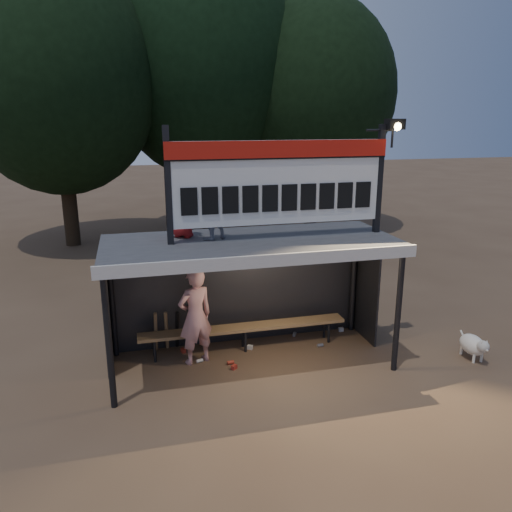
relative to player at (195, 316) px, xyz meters
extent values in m
plane|color=#4E3827|center=(0.96, -0.25, -0.89)|extent=(80.00, 80.00, 0.00)
imported|color=silver|center=(0.00, 0.00, 0.00)|extent=(0.76, 0.62, 1.79)
imported|color=gray|center=(0.31, -0.10, 1.95)|extent=(0.62, 0.56, 1.05)
imported|color=#AB1A1B|center=(-0.14, 0.20, 1.95)|extent=(0.62, 0.57, 1.06)
cube|color=#3A3B3D|center=(0.96, -0.25, 1.37)|extent=(5.00, 2.00, 0.12)
cube|color=silver|center=(0.96, -1.27, 1.33)|extent=(5.10, 0.06, 0.20)
cylinder|color=black|center=(-1.44, -1.15, 0.21)|extent=(0.10, 0.10, 2.20)
cylinder|color=black|center=(3.36, -1.15, 0.21)|extent=(0.10, 0.10, 2.20)
cylinder|color=black|center=(-1.44, 0.65, 0.21)|extent=(0.10, 0.10, 2.20)
cylinder|color=black|center=(3.36, 0.65, 0.21)|extent=(0.10, 0.10, 2.20)
cube|color=black|center=(0.96, 0.75, 0.21)|extent=(5.00, 0.04, 2.20)
cube|color=black|center=(-1.54, 0.25, 0.21)|extent=(0.04, 1.00, 2.20)
cube|color=black|center=(3.46, 0.25, 0.21)|extent=(0.04, 1.00, 2.20)
cylinder|color=black|center=(0.96, 0.75, 1.26)|extent=(5.00, 0.06, 0.06)
cube|color=black|center=(-0.39, -0.25, 2.38)|extent=(0.10, 0.10, 1.90)
cube|color=black|center=(3.31, -0.25, 2.38)|extent=(0.10, 0.10, 1.90)
cube|color=silver|center=(1.46, -0.25, 2.38)|extent=(3.80, 0.08, 1.40)
cube|color=red|center=(1.46, -0.30, 2.94)|extent=(3.80, 0.04, 0.28)
cube|color=black|center=(1.46, -0.31, 2.79)|extent=(3.80, 0.02, 0.03)
cube|color=black|center=(-0.07, -0.30, 2.13)|extent=(0.27, 0.03, 0.45)
cube|color=black|center=(0.27, -0.30, 2.13)|extent=(0.27, 0.03, 0.45)
cube|color=black|center=(0.61, -0.30, 2.13)|extent=(0.27, 0.03, 0.45)
cube|color=black|center=(0.95, -0.30, 2.13)|extent=(0.27, 0.03, 0.45)
cube|color=black|center=(1.29, -0.30, 2.13)|extent=(0.27, 0.03, 0.45)
cube|color=black|center=(1.63, -0.30, 2.13)|extent=(0.27, 0.03, 0.45)
cube|color=black|center=(1.97, -0.30, 2.13)|extent=(0.27, 0.03, 0.45)
cube|color=black|center=(2.31, -0.30, 2.13)|extent=(0.27, 0.03, 0.45)
cube|color=black|center=(2.65, -0.30, 2.13)|extent=(0.27, 0.03, 0.45)
cube|color=black|center=(2.99, -0.30, 2.13)|extent=(0.27, 0.03, 0.45)
cylinder|color=black|center=(3.26, -0.25, 3.23)|extent=(0.50, 0.04, 0.04)
cylinder|color=black|center=(3.51, -0.25, 3.08)|extent=(0.04, 0.04, 0.30)
cube|color=black|center=(3.51, -0.30, 3.33)|extent=(0.30, 0.22, 0.18)
sphere|color=#FFD88C|center=(3.51, -0.39, 3.29)|extent=(0.14, 0.14, 0.14)
cube|color=olive|center=(0.96, 0.30, -0.44)|extent=(4.00, 0.35, 0.06)
cylinder|color=black|center=(-0.74, 0.18, -0.67)|extent=(0.05, 0.05, 0.45)
cylinder|color=black|center=(-0.74, 0.42, -0.67)|extent=(0.05, 0.05, 0.45)
cylinder|color=black|center=(0.96, 0.18, -0.67)|extent=(0.05, 0.05, 0.45)
cylinder|color=black|center=(0.96, 0.42, -0.67)|extent=(0.05, 0.05, 0.45)
cylinder|color=black|center=(2.66, 0.18, -0.67)|extent=(0.05, 0.05, 0.45)
cylinder|color=black|center=(2.66, 0.42, -0.67)|extent=(0.05, 0.05, 0.45)
cylinder|color=black|center=(-3.04, 9.75, 0.98)|extent=(0.50, 0.50, 3.74)
ellipsoid|color=black|center=(-3.04, 9.75, 4.63)|extent=(6.46, 6.46, 7.48)
cylinder|color=black|center=(1.96, 11.25, 1.20)|extent=(0.50, 0.50, 4.18)
ellipsoid|color=black|center=(1.96, 11.25, 5.28)|extent=(7.22, 7.22, 8.36)
cylinder|color=#2F2015|center=(5.96, 10.25, 0.87)|extent=(0.50, 0.50, 3.52)
ellipsoid|color=black|center=(5.96, 10.25, 4.31)|extent=(6.08, 6.08, 7.04)
ellipsoid|color=white|center=(4.98, -1.10, -0.62)|extent=(0.36, 0.58, 0.36)
sphere|color=beige|center=(4.98, -1.38, -0.53)|extent=(0.22, 0.22, 0.22)
cone|color=beige|center=(4.98, -1.48, -0.55)|extent=(0.10, 0.10, 0.10)
cone|color=beige|center=(4.93, -1.40, -0.43)|extent=(0.06, 0.06, 0.07)
cone|color=beige|center=(5.03, -1.40, -0.43)|extent=(0.06, 0.06, 0.07)
cylinder|color=white|center=(4.90, -1.28, -0.80)|extent=(0.05, 0.05, 0.18)
cylinder|color=beige|center=(5.06, -1.28, -0.80)|extent=(0.05, 0.05, 0.18)
cylinder|color=silver|center=(4.90, -0.92, -0.80)|extent=(0.05, 0.05, 0.18)
cylinder|color=#F0E4CF|center=(5.06, -0.92, -0.80)|extent=(0.05, 0.05, 0.18)
cylinder|color=beige|center=(4.98, -0.80, -0.55)|extent=(0.04, 0.16, 0.14)
cylinder|color=olive|center=(-0.69, 0.57, -0.46)|extent=(0.08, 0.27, 0.84)
cylinder|color=olive|center=(-0.49, 0.57, -0.46)|extent=(0.09, 0.30, 0.83)
cylinder|color=black|center=(-0.29, 0.57, -0.46)|extent=(0.08, 0.33, 0.83)
cube|color=#B4311E|center=(-0.20, 0.43, -0.85)|extent=(0.10, 0.12, 0.08)
cylinder|color=#ACACB1|center=(2.42, 0.02, -0.86)|extent=(0.13, 0.08, 0.07)
cube|color=beige|center=(1.07, 0.26, -0.85)|extent=(0.12, 0.12, 0.08)
cylinder|color=#AF321E|center=(0.58, -0.25, -0.86)|extent=(0.13, 0.08, 0.07)
cube|color=silver|center=(3.11, 0.61, -0.85)|extent=(0.10, 0.07, 0.08)
cylinder|color=beige|center=(0.04, -0.04, -0.86)|extent=(0.13, 0.09, 0.07)
cube|color=#A92A1D|center=(0.61, -0.45, -0.85)|extent=(0.12, 0.12, 0.08)
cylinder|color=#AFAFB4|center=(2.09, 0.62, -0.86)|extent=(0.12, 0.14, 0.07)
camera|label=1|loc=(-0.98, -8.32, 3.45)|focal=35.00mm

